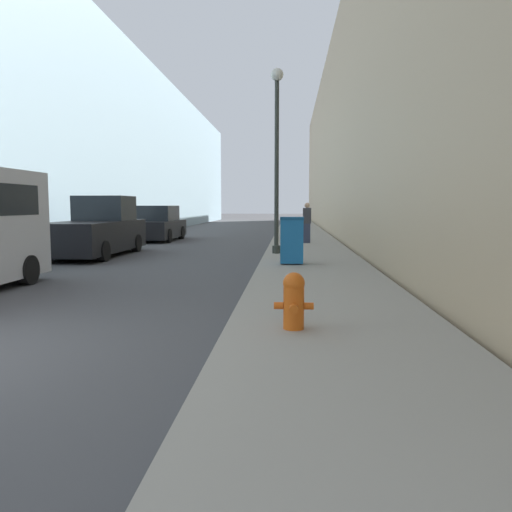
{
  "coord_description": "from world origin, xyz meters",
  "views": [
    {
      "loc": [
        4.37,
        -4.93,
        1.7
      ],
      "look_at": [
        2.87,
        17.02,
        -0.53
      ],
      "focal_mm": 35.0,
      "sensor_mm": 36.0,
      "label": 1
    }
  ],
  "objects_px": {
    "fire_hydrant": "(294,299)",
    "pickup_truck": "(97,231)",
    "parked_sedan_near": "(158,225)",
    "pedestrian_on_sidewalk": "(307,223)",
    "lamppost": "(277,144)",
    "trash_bin": "(292,240)"
  },
  "relations": [
    {
      "from": "fire_hydrant",
      "to": "pickup_truck",
      "type": "relative_size",
      "value": 0.14
    },
    {
      "from": "fire_hydrant",
      "to": "pickup_truck",
      "type": "xyz_separation_m",
      "value": [
        -6.61,
        10.34,
        0.33
      ]
    },
    {
      "from": "fire_hydrant",
      "to": "parked_sedan_near",
      "type": "relative_size",
      "value": 0.16
    },
    {
      "from": "fire_hydrant",
      "to": "pedestrian_on_sidewalk",
      "type": "bearing_deg",
      "value": 87.49
    },
    {
      "from": "pedestrian_on_sidewalk",
      "to": "parked_sedan_near",
      "type": "bearing_deg",
      "value": 157.13
    },
    {
      "from": "pickup_truck",
      "to": "pedestrian_on_sidewalk",
      "type": "relative_size",
      "value": 3.15
    },
    {
      "from": "lamppost",
      "to": "pedestrian_on_sidewalk",
      "type": "distance_m",
      "value": 5.47
    },
    {
      "from": "trash_bin",
      "to": "lamppost",
      "type": "xyz_separation_m",
      "value": [
        -0.5,
        3.0,
        2.9
      ]
    },
    {
      "from": "pedestrian_on_sidewalk",
      "to": "fire_hydrant",
      "type": "bearing_deg",
      "value": -92.51
    },
    {
      "from": "fire_hydrant",
      "to": "pickup_truck",
      "type": "bearing_deg",
      "value": 122.61
    },
    {
      "from": "fire_hydrant",
      "to": "trash_bin",
      "type": "bearing_deg",
      "value": 90.03
    },
    {
      "from": "parked_sedan_near",
      "to": "pedestrian_on_sidewalk",
      "type": "distance_m",
      "value": 7.76
    },
    {
      "from": "trash_bin",
      "to": "pickup_truck",
      "type": "height_order",
      "value": "pickup_truck"
    },
    {
      "from": "pickup_truck",
      "to": "parked_sedan_near",
      "type": "distance_m",
      "value": 7.41
    },
    {
      "from": "lamppost",
      "to": "parked_sedan_near",
      "type": "distance_m",
      "value": 10.14
    },
    {
      "from": "trash_bin",
      "to": "pickup_truck",
      "type": "bearing_deg",
      "value": 153.99
    },
    {
      "from": "fire_hydrant",
      "to": "parked_sedan_near",
      "type": "height_order",
      "value": "parked_sedan_near"
    },
    {
      "from": "fire_hydrant",
      "to": "pickup_truck",
      "type": "distance_m",
      "value": 12.28
    },
    {
      "from": "trash_bin",
      "to": "pickup_truck",
      "type": "distance_m",
      "value": 7.35
    },
    {
      "from": "parked_sedan_near",
      "to": "pedestrian_on_sidewalk",
      "type": "height_order",
      "value": "pedestrian_on_sidewalk"
    },
    {
      "from": "fire_hydrant",
      "to": "parked_sedan_near",
      "type": "bearing_deg",
      "value": 110.13
    },
    {
      "from": "trash_bin",
      "to": "lamppost",
      "type": "relative_size",
      "value": 0.21
    }
  ]
}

